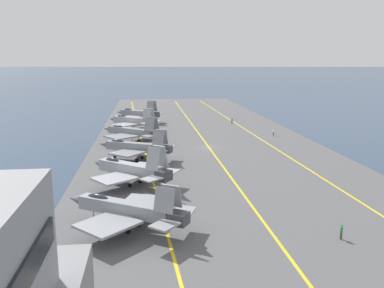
# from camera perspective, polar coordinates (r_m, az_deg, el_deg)

# --- Properties ---
(ground_plane) EXTENTS (2000.00, 2000.00, 0.00)m
(ground_plane) POSITION_cam_1_polar(r_m,az_deg,el_deg) (89.98, 2.37, -0.71)
(ground_plane) COLOR #2D425B
(carrier_deck) EXTENTS (221.49, 51.67, 0.40)m
(carrier_deck) POSITION_cam_1_polar(r_m,az_deg,el_deg) (89.93, 2.37, -0.59)
(carrier_deck) COLOR #565659
(carrier_deck) RESTS_ON ground
(deck_stripe_foul_line) EXTENTS (199.29, 5.33, 0.01)m
(deck_stripe_foul_line) POSITION_cam_1_polar(r_m,az_deg,el_deg) (93.14, 11.04, -0.23)
(deck_stripe_foul_line) COLOR yellow
(deck_stripe_foul_line) RESTS_ON carrier_deck
(deck_stripe_centerline) EXTENTS (199.34, 0.36, 0.01)m
(deck_stripe_centerline) POSITION_cam_1_polar(r_m,az_deg,el_deg) (89.89, 2.37, -0.46)
(deck_stripe_centerline) COLOR yellow
(deck_stripe_centerline) RESTS_ON carrier_deck
(deck_stripe_edge_line) EXTENTS (199.04, 11.71, 0.01)m
(deck_stripe_edge_line) POSITION_cam_1_polar(r_m,az_deg,el_deg) (88.82, -6.72, -0.68)
(deck_stripe_edge_line) COLOR yellow
(deck_stripe_edge_line) RESTS_ON carrier_deck
(parked_jet_nearest) EXTENTS (13.43, 15.54, 5.89)m
(parked_jet_nearest) POSITION_cam_1_polar(r_m,az_deg,el_deg) (47.44, -9.11, -9.00)
(parked_jet_nearest) COLOR gray
(parked_jet_nearest) RESTS_ON carrier_deck
(parked_jet_second) EXTENTS (13.60, 14.39, 6.69)m
(parked_jet_second) POSITION_cam_1_polar(r_m,az_deg,el_deg) (63.69, -8.59, -3.50)
(parked_jet_second) COLOR #9EA3A8
(parked_jet_second) RESTS_ON carrier_deck
(parked_jet_third) EXTENTS (12.49, 15.36, 6.24)m
(parked_jet_third) POSITION_cam_1_polar(r_m,az_deg,el_deg) (78.72, -7.89, -0.39)
(parked_jet_third) COLOR gray
(parked_jet_third) RESTS_ON carrier_deck
(parked_jet_fourth) EXTENTS (14.43, 15.80, 6.47)m
(parked_jet_fourth) POSITION_cam_1_polar(r_m,az_deg,el_deg) (95.21, -8.38, 1.71)
(parked_jet_fourth) COLOR gray
(parked_jet_fourth) RESTS_ON carrier_deck
(parked_jet_fifth) EXTENTS (13.48, 14.89, 6.28)m
(parked_jet_fifth) POSITION_cam_1_polar(r_m,az_deg,el_deg) (111.72, -8.33, 3.26)
(parked_jet_fifth) COLOR #9EA3A8
(parked_jet_fifth) RESTS_ON carrier_deck
(parked_jet_sixth) EXTENTS (13.24, 14.80, 6.88)m
(parked_jet_sixth) POSITION_cam_1_polar(r_m,az_deg,el_deg) (126.19, -7.62, 4.26)
(parked_jet_sixth) COLOR gray
(parked_jet_sixth) RESTS_ON carrier_deck
(crew_green_vest) EXTENTS (0.45, 0.40, 1.71)m
(crew_green_vest) POSITION_cam_1_polar(r_m,az_deg,el_deg) (47.70, 20.24, -11.41)
(crew_green_vest) COLOR #4C473D
(crew_green_vest) RESTS_ON carrier_deck
(crew_white_vest) EXTENTS (0.38, 0.27, 1.79)m
(crew_white_vest) POSITION_cam_1_polar(r_m,az_deg,el_deg) (105.66, 11.35, 1.72)
(crew_white_vest) COLOR #383328
(crew_white_vest) RESTS_ON carrier_deck
(crew_purple_vest) EXTENTS (0.36, 0.44, 1.72)m
(crew_purple_vest) POSITION_cam_1_polar(r_m,az_deg,el_deg) (123.07, 5.64, 3.30)
(crew_purple_vest) COLOR #232328
(crew_purple_vest) RESTS_ON carrier_deck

